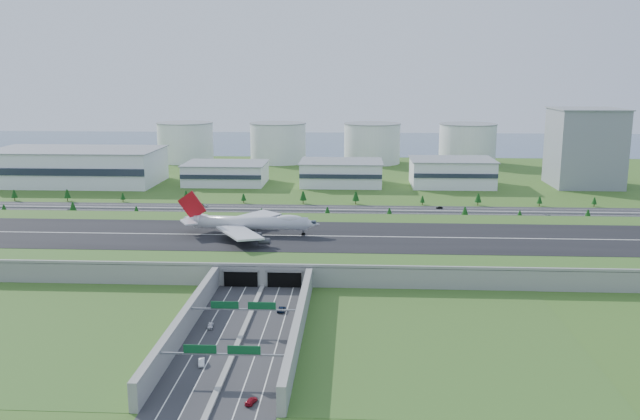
{
  "coord_description": "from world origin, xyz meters",
  "views": [
    {
      "loc": [
        35.55,
        -299.45,
        82.62
      ],
      "look_at": [
        17.72,
        35.0,
        13.06
      ],
      "focal_mm": 38.0,
      "sensor_mm": 36.0,
      "label": 1
    }
  ],
  "objects_px": {
    "car_2": "(282,309)",
    "car_4": "(71,210)",
    "fuel_tank_a": "(185,142)",
    "car_6": "(549,216)",
    "car_0": "(210,325)",
    "car_1": "(202,362)",
    "car_3": "(251,401)",
    "boeing_747": "(250,223)",
    "car_7": "(203,206)",
    "car_5": "(439,208)",
    "office_tower": "(585,148)"
  },
  "relations": [
    {
      "from": "car_1",
      "to": "car_5",
      "type": "bearing_deg",
      "value": 55.6
    },
    {
      "from": "car_0",
      "to": "car_4",
      "type": "relative_size",
      "value": 1.15
    },
    {
      "from": "car_2",
      "to": "fuel_tank_a",
      "type": "bearing_deg",
      "value": -67.26
    },
    {
      "from": "fuel_tank_a",
      "to": "car_6",
      "type": "bearing_deg",
      "value": -40.32
    },
    {
      "from": "car_5",
      "to": "car_7",
      "type": "bearing_deg",
      "value": -104.1
    },
    {
      "from": "fuel_tank_a",
      "to": "car_5",
      "type": "bearing_deg",
      "value": -44.78
    },
    {
      "from": "boeing_747",
      "to": "car_7",
      "type": "height_order",
      "value": "boeing_747"
    },
    {
      "from": "car_4",
      "to": "car_7",
      "type": "xyz_separation_m",
      "value": [
        75.97,
        16.06,
        0.12
      ]
    },
    {
      "from": "car_3",
      "to": "car_7",
      "type": "bearing_deg",
      "value": -58.67
    },
    {
      "from": "boeing_747",
      "to": "car_3",
      "type": "xyz_separation_m",
      "value": [
        22.7,
        -144.83,
        -12.98
      ]
    },
    {
      "from": "car_1",
      "to": "car_2",
      "type": "height_order",
      "value": "car_1"
    },
    {
      "from": "office_tower",
      "to": "car_1",
      "type": "height_order",
      "value": "office_tower"
    },
    {
      "from": "fuel_tank_a",
      "to": "car_4",
      "type": "distance_m",
      "value": 225.35
    },
    {
      "from": "car_2",
      "to": "car_4",
      "type": "relative_size",
      "value": 1.32
    },
    {
      "from": "boeing_747",
      "to": "car_3",
      "type": "bearing_deg",
      "value": -79.04
    },
    {
      "from": "boeing_747",
      "to": "car_1",
      "type": "distance_m",
      "value": 123.65
    },
    {
      "from": "fuel_tank_a",
      "to": "car_6",
      "type": "xyz_separation_m",
      "value": [
        265.89,
        -225.66,
        -16.55
      ]
    },
    {
      "from": "car_3",
      "to": "car_5",
      "type": "distance_m",
      "value": 260.23
    },
    {
      "from": "car_3",
      "to": "boeing_747",
      "type": "bearing_deg",
      "value": -65.13
    },
    {
      "from": "car_2",
      "to": "car_4",
      "type": "distance_m",
      "value": 217.02
    },
    {
      "from": "car_7",
      "to": "boeing_747",
      "type": "bearing_deg",
      "value": 31.85
    },
    {
      "from": "car_4",
      "to": "car_3",
      "type": "bearing_deg",
      "value": -160.46
    },
    {
      "from": "office_tower",
      "to": "boeing_747",
      "type": "bearing_deg",
      "value": -137.7
    },
    {
      "from": "car_3",
      "to": "car_6",
      "type": "xyz_separation_m",
      "value": [
        136.05,
        227.88,
        0.13
      ]
    },
    {
      "from": "fuel_tank_a",
      "to": "car_2",
      "type": "xyz_separation_m",
      "value": [
        130.27,
        -386.82,
        -16.61
      ]
    },
    {
      "from": "car_1",
      "to": "car_7",
      "type": "height_order",
      "value": "car_7"
    },
    {
      "from": "car_2",
      "to": "car_6",
      "type": "height_order",
      "value": "car_6"
    },
    {
      "from": "car_0",
      "to": "car_4",
      "type": "xyz_separation_m",
      "value": [
        -122.27,
        179.08,
        -0.11
      ]
    },
    {
      "from": "car_4",
      "to": "car_6",
      "type": "distance_m",
      "value": 279.47
    },
    {
      "from": "car_5",
      "to": "car_6",
      "type": "distance_m",
      "value": 63.03
    },
    {
      "from": "office_tower",
      "to": "boeing_747",
      "type": "xyz_separation_m",
      "value": [
        -212.86,
        -193.71,
        -13.71
      ]
    },
    {
      "from": "car_1",
      "to": "car_6",
      "type": "bearing_deg",
      "value": 41.43
    },
    {
      "from": "fuel_tank_a",
      "to": "car_4",
      "type": "xyz_separation_m",
      "value": [
        -13.58,
        -224.32,
        -16.66
      ]
    },
    {
      "from": "car_2",
      "to": "car_5",
      "type": "xyz_separation_m",
      "value": [
        76.14,
        182.0,
        -0.11
      ]
    },
    {
      "from": "car_0",
      "to": "car_6",
      "type": "relative_size",
      "value": 0.81
    },
    {
      "from": "car_1",
      "to": "car_6",
      "type": "height_order",
      "value": "car_6"
    },
    {
      "from": "car_1",
      "to": "car_3",
      "type": "relative_size",
      "value": 1.03
    },
    {
      "from": "car_4",
      "to": "car_7",
      "type": "bearing_deg",
      "value": -90.56
    },
    {
      "from": "car_3",
      "to": "car_6",
      "type": "relative_size",
      "value": 0.8
    },
    {
      "from": "car_1",
      "to": "car_4",
      "type": "relative_size",
      "value": 1.17
    },
    {
      "from": "boeing_747",
      "to": "car_1",
      "type": "relative_size",
      "value": 13.4
    },
    {
      "from": "car_6",
      "to": "car_3",
      "type": "bearing_deg",
      "value": 136.12
    },
    {
      "from": "office_tower",
      "to": "car_6",
      "type": "xyz_separation_m",
      "value": [
        -54.11,
        -110.66,
        -26.55
      ]
    },
    {
      "from": "office_tower",
      "to": "car_4",
      "type": "xyz_separation_m",
      "value": [
        -333.58,
        -109.32,
        -26.66
      ]
    },
    {
      "from": "office_tower",
      "to": "car_1",
      "type": "relative_size",
      "value": 11.17
    },
    {
      "from": "car_1",
      "to": "car_6",
      "type": "distance_m",
      "value": 256.94
    },
    {
      "from": "boeing_747",
      "to": "car_7",
      "type": "relative_size",
      "value": 11.46
    },
    {
      "from": "car_7",
      "to": "car_0",
      "type": "bearing_deg",
      "value": 21.18
    },
    {
      "from": "car_0",
      "to": "car_5",
      "type": "height_order",
      "value": "car_0"
    },
    {
      "from": "office_tower",
      "to": "car_7",
      "type": "distance_m",
      "value": 275.26
    }
  ]
}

